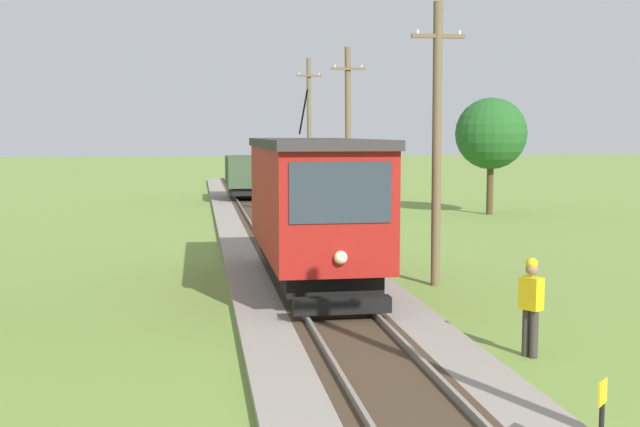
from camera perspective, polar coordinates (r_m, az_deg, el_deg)
red_tram at (r=19.81m, az=-0.57°, el=0.73°), size 2.60×8.54×4.79m
freight_car at (r=45.71m, az=-5.29°, el=2.82°), size 2.40×5.20×2.31m
utility_pole_near_tram at (r=20.49m, az=8.47°, el=5.17°), size 1.40×0.35×7.29m
utility_pole_mid at (r=32.21m, az=2.05°, el=5.61°), size 1.40×0.61×7.46m
utility_pole_far at (r=43.38m, az=-0.79°, el=6.07°), size 1.40×0.65×8.06m
trackside_signal_marker at (r=9.78m, az=19.75°, el=-14.20°), size 0.21×0.21×1.18m
gravel_pile at (r=45.75m, az=-0.40°, el=1.59°), size 2.06×2.06×1.11m
track_worker at (r=14.44m, az=15.06°, el=-6.26°), size 0.40×0.45×1.78m
tree_right_near at (r=39.09m, az=12.31°, el=5.67°), size 3.46×3.46×5.68m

